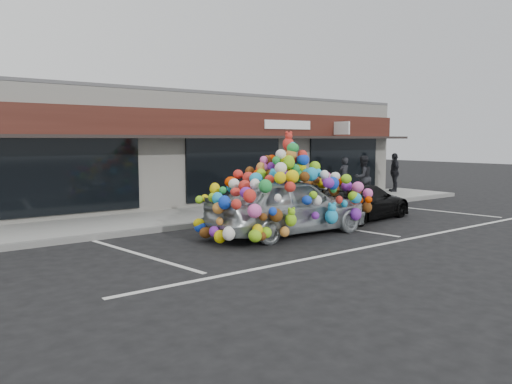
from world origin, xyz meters
TOP-DOWN VIEW (x-y plane):
  - ground at (0.00, 0.00)m, footprint 90.00×90.00m
  - shop_building at (0.00, 8.44)m, footprint 24.00×7.20m
  - sidewalk at (0.00, 4.00)m, footprint 26.00×3.00m
  - kerb at (0.00, 2.50)m, footprint 26.00×0.18m
  - parking_stripe_left at (-3.20, 0.20)m, footprint 0.73×4.37m
  - parking_stripe_mid at (2.80, 0.20)m, footprint 0.73×4.37m
  - parking_stripe_right at (8.20, 0.20)m, footprint 0.73×4.37m
  - lane_line at (2.00, -2.30)m, footprint 14.00×0.12m
  - toy_car at (1.03, 0.11)m, footprint 3.33×4.98m
  - black_sedan at (4.50, 0.55)m, footprint 2.21×4.22m
  - pedestrian_a at (8.10, 4.64)m, footprint 0.62×0.42m
  - pedestrian_b at (7.87, 3.40)m, footprint 0.92×0.75m
  - pedestrian_c at (11.37, 4.51)m, footprint 1.10×0.98m

SIDE VIEW (x-z plane):
  - ground at x=0.00m, z-range 0.00..0.00m
  - parking_stripe_left at x=-3.20m, z-range 0.00..0.01m
  - parking_stripe_mid at x=2.80m, z-range 0.00..0.01m
  - parking_stripe_right at x=8.20m, z-range 0.00..0.01m
  - lane_line at x=2.00m, z-range 0.00..0.01m
  - sidewalk at x=0.00m, z-range 0.00..0.15m
  - kerb at x=0.00m, z-range -0.01..0.15m
  - black_sedan at x=4.50m, z-range 0.00..1.17m
  - toy_car at x=1.03m, z-range -0.46..2.41m
  - pedestrian_a at x=8.10m, z-range 0.15..1.80m
  - pedestrian_b at x=7.87m, z-range 0.15..1.92m
  - pedestrian_c at x=11.37m, z-range 0.15..1.94m
  - shop_building at x=0.00m, z-range 0.01..4.32m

